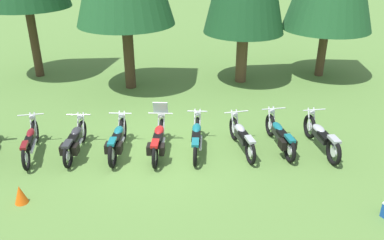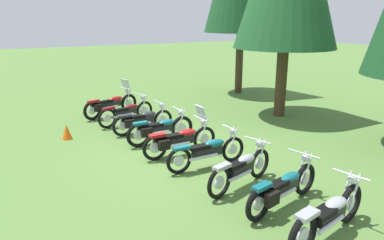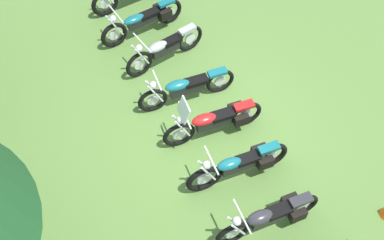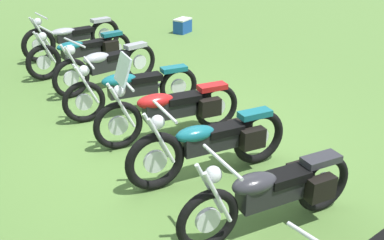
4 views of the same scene
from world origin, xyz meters
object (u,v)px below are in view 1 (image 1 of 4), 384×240
motorcycle_1 (30,141)px  motorcycle_2 (75,140)px  traffic_cone (20,194)px  motorcycle_5 (196,136)px  motorcycle_3 (118,140)px  motorcycle_4 (158,139)px  motorcycle_6 (242,136)px  motorcycle_7 (280,135)px  motorcycle_8 (321,136)px

motorcycle_1 → motorcycle_2: 1.28m
traffic_cone → motorcycle_5: bearing=35.8°
motorcycle_3 → motorcycle_4: (1.18, 0.11, 0.02)m
motorcycle_1 → traffic_cone: bearing=-177.4°
motorcycle_1 → motorcycle_6: bearing=-98.7°
motorcycle_1 → motorcycle_3: (2.51, 0.26, 0.02)m
motorcycle_3 → motorcycle_5: size_ratio=0.96×
motorcycle_7 → motorcycle_4: bearing=85.4°
motorcycle_6 → motorcycle_8: (2.34, 0.23, -0.00)m
motorcycle_6 → motorcycle_7: size_ratio=0.93×
motorcycle_1 → motorcycle_3: bearing=-100.1°
motorcycle_4 → motorcycle_8: 4.81m
motorcycle_2 → motorcycle_5: 3.54m
motorcycle_4 → motorcycle_6: 2.45m
motorcycle_5 → motorcycle_7: bearing=-84.5°
motorcycle_6 → traffic_cone: size_ratio=4.46×
motorcycle_2 → motorcycle_3: motorcycle_3 is taller
motorcycle_1 → motorcycle_7: bearing=-98.2°
motorcycle_3 → motorcycle_6: (3.60, 0.52, -0.00)m
motorcycle_8 → traffic_cone: size_ratio=4.87×
motorcycle_4 → motorcycle_6: (2.42, 0.40, -0.02)m
motorcycle_3 → motorcycle_5: (2.27, 0.40, -0.01)m
motorcycle_1 → motorcycle_2: size_ratio=1.04×
motorcycle_1 → motorcycle_8: motorcycle_8 is taller
motorcycle_8 → motorcycle_3: bearing=83.5°
motorcycle_5 → motorcycle_2: bearing=96.6°
motorcycle_6 → traffic_cone: 6.15m
motorcycle_4 → motorcycle_5: 1.13m
motorcycle_5 → motorcycle_3: bearing=98.0°
motorcycle_3 → motorcycle_4: bearing=-87.4°
motorcycle_1 → traffic_cone: size_ratio=4.70×
motorcycle_5 → traffic_cone: bearing=123.7°
motorcycle_4 → traffic_cone: (-2.94, -2.61, -0.24)m
motorcycle_1 → motorcycle_6: (6.11, 0.77, 0.02)m
traffic_cone → motorcycle_6: bearing=29.4°
motorcycle_2 → motorcycle_1: bearing=91.8°
motorcycle_1 → motorcycle_4: 3.71m
motorcycle_1 → motorcycle_5: motorcycle_1 is taller
motorcycle_4 → motorcycle_8: (4.76, 0.63, -0.02)m
motorcycle_6 → motorcycle_7: motorcycle_6 is taller
motorcycle_2 → motorcycle_4: bearing=-88.0°
motorcycle_4 → motorcycle_7: motorcycle_4 is taller
traffic_cone → motorcycle_1: bearing=108.6°
motorcycle_4 → motorcycle_6: bearing=-82.5°
motorcycle_2 → traffic_cone: size_ratio=4.53×
motorcycle_7 → traffic_cone: motorcycle_7 is taller
motorcycle_5 → motorcycle_8: size_ratio=1.00×
motorcycle_3 → motorcycle_8: bearing=-85.7°
motorcycle_6 → motorcycle_2: bearing=80.2°
motorcycle_1 → motorcycle_3: 2.52m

